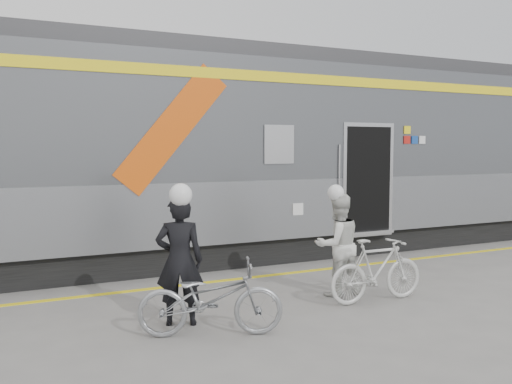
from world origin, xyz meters
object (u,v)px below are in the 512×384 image
man (179,261)px  bicycle_right (377,270)px  bicycle_left (211,299)px  woman (338,245)px

man → bicycle_right: man is taller
bicycle_left → woman: size_ratio=1.11×
bicycle_left → bicycle_right: 2.64m
man → woman: (2.52, 0.29, -0.05)m
man → bicycle_right: bearing=-165.3°
bicycle_left → woman: (2.32, 0.84, 0.31)m
bicycle_left → woman: 2.49m
woman → bicycle_right: 0.69m
bicycle_right → woman: bearing=30.4°
bicycle_left → bicycle_right: size_ratio=1.10×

